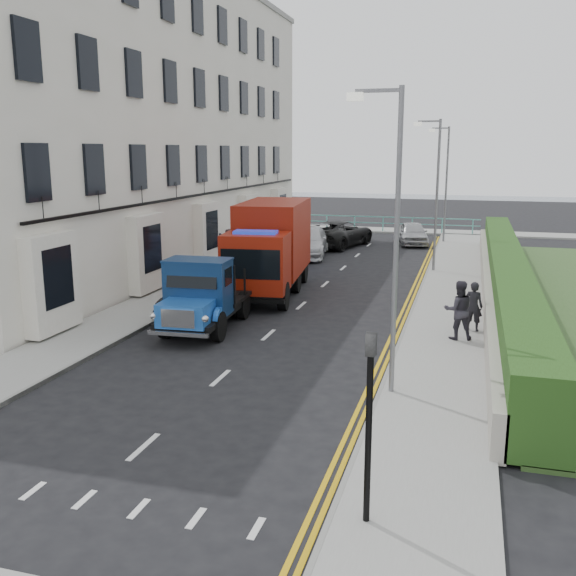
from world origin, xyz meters
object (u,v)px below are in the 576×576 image
(lamp_mid, at_px, (435,187))
(bedford_lorry, at_px, (201,299))
(lamp_far, at_px, (445,178))
(red_lorry, at_px, (270,246))
(lamp_near, at_px, (391,226))
(pedestrian_east_near, at_px, (473,306))
(parked_car_front, at_px, (204,291))

(lamp_mid, height_order, bedford_lorry, lamp_mid)
(lamp_mid, relative_size, bedford_lorry, 1.39)
(lamp_far, relative_size, red_lorry, 0.99)
(lamp_near, distance_m, bedford_lorry, 7.89)
(lamp_far, relative_size, pedestrian_east_near, 4.50)
(parked_car_front, bearing_deg, lamp_far, 72.47)
(lamp_near, height_order, red_lorry, lamp_near)
(lamp_far, distance_m, red_lorry, 17.39)
(bedford_lorry, height_order, parked_car_front, bedford_lorry)
(lamp_far, bearing_deg, parked_car_front, -109.88)
(lamp_far, relative_size, bedford_lorry, 1.39)
(lamp_far, xyz_separation_m, red_lorry, (-5.92, -16.21, -2.08))
(parked_car_front, distance_m, pedestrian_east_near, 9.14)
(lamp_near, height_order, bedford_lorry, lamp_near)
(bedford_lorry, relative_size, parked_car_front, 1.08)
(lamp_far, bearing_deg, lamp_mid, -90.00)
(lamp_near, xyz_separation_m, pedestrian_east_near, (1.92, 5.87, -3.10))
(lamp_near, xyz_separation_m, bedford_lorry, (-6.31, 3.72, -2.93))
(lamp_mid, xyz_separation_m, red_lorry, (-5.92, -6.21, -2.08))
(bedford_lorry, relative_size, red_lorry, 0.71)
(pedestrian_east_near, bearing_deg, lamp_far, -73.33)
(lamp_near, height_order, parked_car_front, lamp_near)
(lamp_mid, xyz_separation_m, lamp_far, (0.00, 10.00, 0.00))
(lamp_near, relative_size, pedestrian_east_near, 4.50)
(red_lorry, bearing_deg, bedford_lorry, -100.21)
(parked_car_front, bearing_deg, red_lorry, 73.26)
(lamp_mid, bearing_deg, lamp_near, -90.00)
(lamp_far, height_order, pedestrian_east_near, lamp_far)
(lamp_near, distance_m, pedestrian_east_near, 6.91)
(bedford_lorry, height_order, red_lorry, red_lorry)
(parked_car_front, bearing_deg, lamp_near, -37.71)
(lamp_near, bearing_deg, pedestrian_east_near, 71.85)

